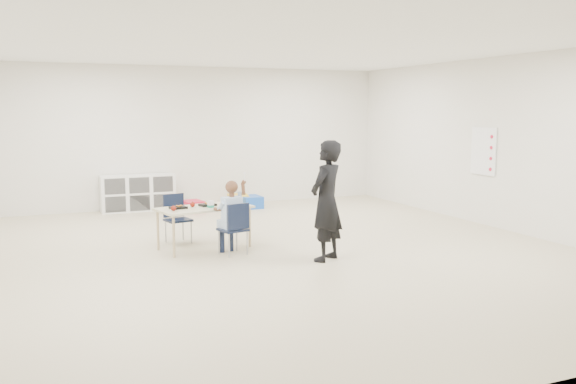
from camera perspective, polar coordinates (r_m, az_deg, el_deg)
name	(u,v)px	position (r m, az deg, el deg)	size (l,w,h in m)	color
room	(278,150)	(8.19, -0.94, 3.91)	(9.00, 9.02, 2.80)	beige
table	(204,227)	(8.66, -7.83, -3.30)	(1.40, 0.90, 0.59)	beige
chair_near	(233,228)	(8.25, -5.18, -3.41)	(0.34, 0.32, 0.71)	black
chair_far	(178,219)	(9.07, -10.24, -2.50)	(0.34, 0.32, 0.71)	black
child	(233,213)	(8.22, -5.20, -2.01)	(0.47, 0.47, 1.12)	#B6D7F6
lunch_tray_near	(208,205)	(8.69, -7.54, -1.20)	(0.22, 0.16, 0.03)	black
lunch_tray_far	(178,208)	(8.51, -10.23, -1.45)	(0.22, 0.16, 0.03)	black
milk_carton	(211,205)	(8.49, -7.26, -1.17)	(0.07, 0.07, 0.10)	white
bread_roll	(225,204)	(8.62, -5.96, -1.13)	(0.09, 0.09, 0.07)	tan
apple_near	(193,205)	(8.61, -8.92, -1.17)	(0.07, 0.07, 0.07)	maroon
apple_far	(173,208)	(8.33, -10.67, -1.51)	(0.07, 0.07, 0.07)	maroon
cubby_shelf	(138,193)	(12.11, -13.86, -0.08)	(1.40, 0.40, 0.70)	white
rules_poster	(483,151)	(10.81, 17.82, 3.66)	(0.02, 0.60, 0.80)	white
adult	(326,201)	(7.84, 3.62, -0.84)	(0.57, 0.37, 1.56)	black
bin_red	(193,206)	(11.80, -8.91, -1.33)	(0.35, 0.45, 0.22)	red
bin_yellow	(238,201)	(12.30, -4.68, -0.83)	(0.39, 0.50, 0.25)	yellow
bin_blue	(251,202)	(12.18, -3.49, -0.93)	(0.38, 0.49, 0.24)	blue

